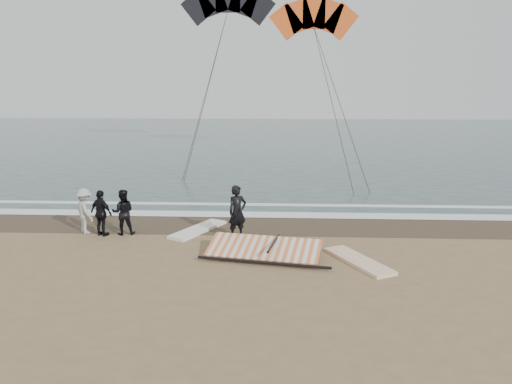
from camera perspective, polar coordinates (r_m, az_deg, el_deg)
ground at (r=14.54m, az=0.80°, el=-8.74°), size 120.00×120.00×0.00m
sea at (r=46.85m, az=2.16°, el=6.00°), size 120.00×54.00×0.02m
wet_sand at (r=18.81m, az=1.26°, el=-3.77°), size 120.00×2.80×0.01m
foam_near at (r=20.15m, az=1.36°, el=-2.61°), size 120.00×0.90×0.01m
foam_far at (r=21.79m, az=1.47°, el=-1.45°), size 120.00×0.45×0.01m
man_main at (r=17.01m, az=-2.15°, el=-2.31°), size 0.81×0.74×1.85m
board_white at (r=15.29m, az=11.63°, el=-7.72°), size 1.89×2.66×0.11m
board_cream at (r=18.16m, az=-6.63°, el=-4.29°), size 1.85×2.65×0.11m
trio_cluster at (r=18.32m, az=-17.26°, el=-2.18°), size 2.43×1.28×1.63m
sail_rig at (r=15.54m, az=0.67°, el=-6.58°), size 3.95×2.29×0.49m
kite_red at (r=36.09m, az=6.65°, el=18.74°), size 6.65×6.35×15.41m
kite_dark at (r=39.87m, az=-3.24°, el=20.32°), size 8.09×6.69×16.87m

